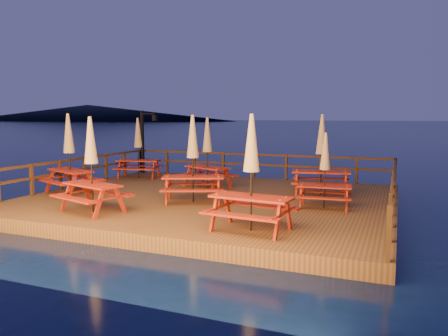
# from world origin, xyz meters

# --- Properties ---
(ground) EXTENTS (500.00, 500.00, 0.00)m
(ground) POSITION_xyz_m (0.00, 0.00, 0.00)
(ground) COLOR black
(ground) RESTS_ON ground
(deck) EXTENTS (12.00, 10.00, 0.40)m
(deck) POSITION_xyz_m (0.00, 0.00, 0.20)
(deck) COLOR #4D3518
(deck) RESTS_ON ground
(deck_piles) EXTENTS (11.44, 9.44, 1.40)m
(deck_piles) POSITION_xyz_m (0.00, 0.00, -0.30)
(deck_piles) COLOR #392812
(deck_piles) RESTS_ON ground
(railing) EXTENTS (11.80, 9.75, 1.10)m
(railing) POSITION_xyz_m (0.00, 1.78, 1.16)
(railing) COLOR #392812
(railing) RESTS_ON deck
(lamp_post) EXTENTS (0.85, 0.18, 3.00)m
(lamp_post) POSITION_xyz_m (-5.39, 4.55, 2.20)
(lamp_post) COLOR black
(lamp_post) RESTS_ON deck
(headland_left) EXTENTS (180.00, 84.00, 9.00)m
(headland_left) POSITION_xyz_m (-160.00, 190.00, 4.50)
(headland_left) COLOR black
(headland_left) RESTS_ON ground
(picnic_table_0) EXTENTS (2.42, 2.24, 2.79)m
(picnic_table_0) POSITION_xyz_m (-0.13, -1.03, 1.85)
(picnic_table_0) COLOR maroon
(picnic_table_0) RESTS_ON deck
(picnic_table_1) EXTENTS (2.30, 2.07, 2.74)m
(picnic_table_1) POSITION_xyz_m (-2.18, -3.42, 1.83)
(picnic_table_1) COLOR maroon
(picnic_table_1) RESTS_ON deck
(picnic_table_2) EXTENTS (2.19, 1.95, 2.66)m
(picnic_table_2) POSITION_xyz_m (-4.77, 2.97, 1.78)
(picnic_table_2) COLOR maroon
(picnic_table_2) RESTS_ON deck
(picnic_table_3) EXTENTS (1.70, 1.44, 2.27)m
(picnic_table_3) POSITION_xyz_m (3.93, -0.40, 1.58)
(picnic_table_3) COLOR maroon
(picnic_table_3) RESTS_ON deck
(picnic_table_4) EXTENTS (2.45, 2.25, 2.84)m
(picnic_table_4) POSITION_xyz_m (-4.85, -1.29, 1.87)
(picnic_table_4) COLOR maroon
(picnic_table_4) RESTS_ON deck
(picnic_table_5) EXTENTS (2.35, 2.17, 2.70)m
(picnic_table_5) POSITION_xyz_m (-0.86, 1.74, 1.80)
(picnic_table_5) COLOR maroon
(picnic_table_5) RESTS_ON deck
(picnic_table_6) EXTENTS (2.22, 1.94, 2.82)m
(picnic_table_6) POSITION_xyz_m (3.47, 1.74, 1.86)
(picnic_table_6) COLOR maroon
(picnic_table_6) RESTS_ON deck
(picnic_table_7) EXTENTS (2.12, 1.80, 2.81)m
(picnic_table_7) POSITION_xyz_m (2.71, -3.66, 1.86)
(picnic_table_7) COLOR maroon
(picnic_table_7) RESTS_ON deck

